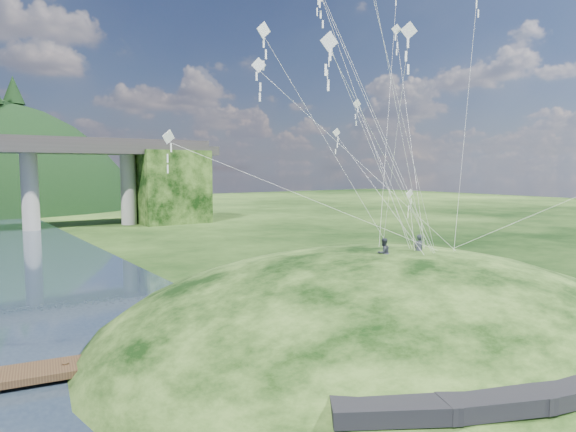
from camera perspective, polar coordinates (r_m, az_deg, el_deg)
ground at (r=25.60m, az=0.32°, el=-17.37°), size 320.00×320.00×0.00m
grass_hill at (r=32.40m, az=10.26°, el=-15.31°), size 36.00×32.00×13.00m
wooden_dock at (r=27.72m, az=-17.22°, el=-14.84°), size 13.85×4.27×0.98m
kite_flyers at (r=30.78m, az=12.13°, el=-2.25°), size 3.58×0.80×1.93m
kite_swarm at (r=31.95m, az=6.92°, el=19.06°), size 21.38×17.27×20.57m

